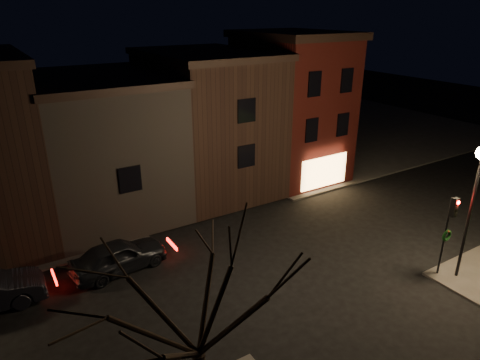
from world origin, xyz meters
The scene contains 9 objects.
ground centered at (0.00, 0.00, 0.00)m, with size 120.00×120.00×0.00m, color black.
sidewalk_far_right centered at (20.00, 20.00, 0.06)m, with size 30.00×30.00×0.12m, color #2D2B28.
corner_building centered at (8.00, 9.47, 5.40)m, with size 6.50×8.50×10.50m.
row_building_a centered at (1.50, 10.50, 4.83)m, with size 7.30×10.30×9.40m.
row_building_b centered at (-5.75, 10.50, 4.33)m, with size 7.80×10.30×8.40m.
street_lamp_near centered at (6.20, -6.00, 5.18)m, with size 0.60×0.60×6.48m.
traffic_signal centered at (5.60, -5.51, 2.81)m, with size 0.58×0.38×4.05m.
bare_tree_left centered at (-8.00, -7.00, 5.43)m, with size 5.60×5.60×7.50m.
parked_car_a centered at (-7.36, 3.16, 0.80)m, with size 1.88×4.68×1.59m, color black.
Camera 1 is at (-11.81, -15.29, 12.02)m, focal length 32.00 mm.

